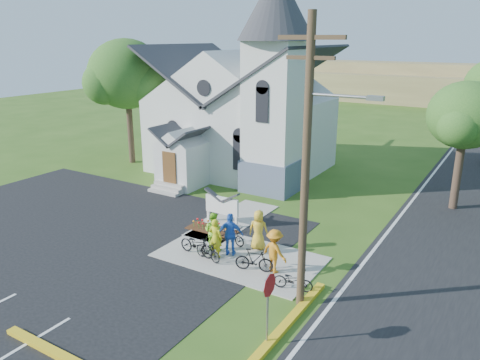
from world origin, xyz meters
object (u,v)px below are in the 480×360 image
Objects in this scene: bike_1 at (208,250)px; stop_sign at (269,294)px; bike_3 at (254,260)px; bike_0 at (197,245)px; cyclist_1 at (213,231)px; cyclist_3 at (275,251)px; bike_2 at (231,235)px; cyclist_2 at (231,234)px; church_sign at (222,206)px; bike_4 at (293,280)px; utility_pole at (308,159)px; cyclist_4 at (258,230)px; cyclist_0 at (216,238)px.

stop_sign is at bearing -114.78° from bike_1.
bike_0 is at bearing 74.29° from bike_3.
cyclist_3 is at bearing 168.22° from cyclist_1.
bike_3 is at bearing -118.01° from bike_2.
bike_3 is at bearing 134.74° from cyclist_2.
church_sign is 2.51m from bike_2.
cyclist_1 reaches higher than bike_4.
cyclist_3 is (2.35, -0.39, -0.04)m from cyclist_2.
stop_sign is (0.07, -2.70, -3.62)m from utility_pole.
church_sign reaches higher than bike_3.
church_sign is at bearing -42.72° from cyclist_4.
bike_1 is (1.73, -3.70, -0.54)m from church_sign.
stop_sign is 4.78m from cyclist_3.
bike_1 is 3.00m from cyclist_3.
cyclist_4 is (1.99, 1.96, 0.43)m from bike_0.
cyclist_0 is 0.91× the size of cyclist_2.
cyclist_3 is 1.01× the size of cyclist_4.
church_sign is 3.57m from cyclist_2.
cyclist_3 reaches higher than cyclist_0.
cyclist_2 reaches higher than cyclist_3.
cyclist_1 is 3.34m from cyclist_3.
cyclist_4 is at bearing -127.68° from cyclist_0.
bike_1 is at bearing -64.96° from church_sign.
cyclist_4 reaches higher than bike_2.
cyclist_1 is at bearing 159.11° from utility_pole.
church_sign is at bearing -62.93° from cyclist_0.
utility_pole is at bearing 156.28° from cyclist_3.
cyclist_4 is (1.32, 0.19, 0.50)m from bike_2.
bike_4 is at bearing -108.16° from bike_2.
cyclist_2 is at bearing 133.10° from stop_sign.
cyclist_4 is at bearing 38.51° from bike_4.
cyclist_3 is 1.20× the size of bike_4.
cyclist_1 reaches higher than bike_0.
church_sign is 1.25× the size of cyclist_1.
stop_sign is 1.35× the size of bike_0.
cyclist_0 is 0.64m from bike_1.
bike_3 is at bearing 41.99° from cyclist_3.
bike_1 is 4.19m from bike_4.
bike_4 is (1.27, -0.90, -0.51)m from cyclist_3.
utility_pole reaches higher than bike_4.
bike_3 is (-2.67, 1.19, -4.87)m from utility_pole.
cyclist_2 is 1.22× the size of bike_2.
utility_pole is at bearing 91.49° from stop_sign.
utility_pole is 6.81× the size of bike_1.
church_sign is at bearing 44.55° from bike_4.
cyclist_3 is at bearing 121.01° from cyclist_4.
cyclist_2 is at bearing -138.53° from bike_2.
bike_3 is at bearing -84.34° from bike_0.
cyclist_1 reaches higher than bike_2.
bike_0 is at bearing 17.83° from cyclist_0.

